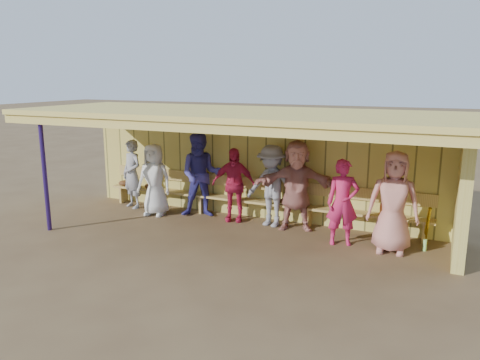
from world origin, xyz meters
name	(u,v)px	position (x,y,z in m)	size (l,w,h in m)	color
ground	(233,233)	(0.00, 0.00, 0.00)	(90.00, 90.00, 0.00)	brown
player_a	(132,174)	(-3.07, 0.77, 0.83)	(0.61, 0.40, 1.67)	gray
player_b	(154,180)	(-2.22, 0.48, 0.83)	(0.81, 0.53, 1.66)	silver
player_c	(201,175)	(-1.18, 0.81, 0.97)	(0.94, 0.73, 1.94)	#383490
player_d	(234,185)	(-0.37, 0.81, 0.82)	(0.96, 0.40, 1.64)	#C01E42
player_e	(272,186)	(0.53, 0.81, 0.88)	(1.13, 0.65, 1.75)	gray
player_f	(296,185)	(1.08, 0.81, 0.94)	(1.75, 0.56, 1.89)	tan
player_g	(343,203)	(2.16, 0.29, 0.82)	(0.60, 0.39, 1.65)	#BF1E51
player_h	(393,202)	(3.07, 0.27, 0.93)	(0.91, 0.59, 1.87)	tan
dugout_structure	(264,148)	(0.39, 0.69, 1.69)	(8.80, 3.20, 2.50)	#CBBA57
bench	(254,196)	(0.00, 1.12, 0.53)	(7.60, 0.34, 0.93)	tan
dugout_equipment	(219,195)	(-0.81, 0.99, 0.49)	(7.39, 0.62, 0.80)	gold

